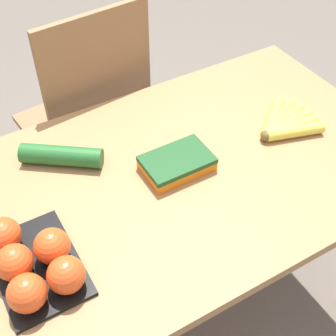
# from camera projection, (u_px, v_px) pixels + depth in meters

# --- Properties ---
(ground_plane) EXTENTS (12.00, 12.00, 0.00)m
(ground_plane) POSITION_uv_depth(u_px,v_px,m) (168.00, 311.00, 1.77)
(ground_plane) COLOR #665B51
(dining_table) EXTENTS (1.36, 0.77, 0.73)m
(dining_table) POSITION_uv_depth(u_px,v_px,m) (168.00, 202.00, 1.32)
(dining_table) COLOR #9E7044
(dining_table) RESTS_ON ground_plane
(chair) EXTENTS (0.46, 0.44, 0.99)m
(chair) POSITION_uv_depth(u_px,v_px,m) (90.00, 122.00, 1.76)
(chair) COLOR #8E6642
(chair) RESTS_ON ground_plane
(banana_bunch) EXTENTS (0.19, 0.19, 0.04)m
(banana_bunch) POSITION_uv_depth(u_px,v_px,m) (284.00, 124.00, 1.37)
(banana_bunch) COLOR brown
(banana_bunch) RESTS_ON dining_table
(tomato_pack) EXTENTS (0.18, 0.26, 0.09)m
(tomato_pack) POSITION_uv_depth(u_px,v_px,m) (33.00, 262.00, 1.00)
(tomato_pack) COLOR black
(tomato_pack) RESTS_ON dining_table
(carrot_bag) EXTENTS (0.18, 0.12, 0.04)m
(carrot_bag) POSITION_uv_depth(u_px,v_px,m) (177.00, 162.00, 1.25)
(carrot_bag) COLOR orange
(carrot_bag) RESTS_ON dining_table
(cucumber_near) EXTENTS (0.21, 0.18, 0.05)m
(cucumber_near) POSITION_uv_depth(u_px,v_px,m) (61.00, 156.00, 1.26)
(cucumber_near) COLOR #236028
(cucumber_near) RESTS_ON dining_table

